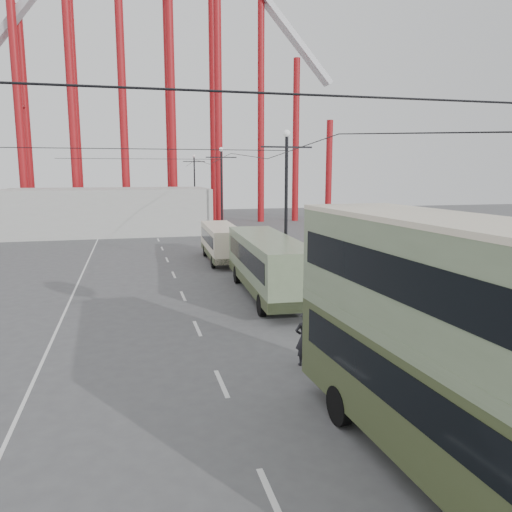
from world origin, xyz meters
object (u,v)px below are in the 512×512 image
object	(u,v)px
pedestrian	(305,339)
double_decker_bus	(461,341)
single_decker_green	(268,263)
single_decker_cream	(221,241)

from	to	relation	value
pedestrian	double_decker_bus	bearing A→B (deg)	99.78
single_decker_green	single_decker_cream	size ratio (longest dim) A/B	1.32
double_decker_bus	single_decker_green	xyz separation A→B (m)	(0.60, 17.45, -1.44)
single_decker_cream	pedestrian	size ratio (longest dim) A/B	4.52
single_decker_cream	pedestrian	distance (m)	21.60
single_decker_green	pedestrian	distance (m)	10.33
double_decker_bus	single_decker_green	bearing A→B (deg)	85.20
double_decker_bus	pedestrian	world-z (taller)	double_decker_bus
single_decker_green	pedestrian	bearing A→B (deg)	-95.38
single_decker_green	pedestrian	xyz separation A→B (m)	(-1.47, -10.18, -0.86)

